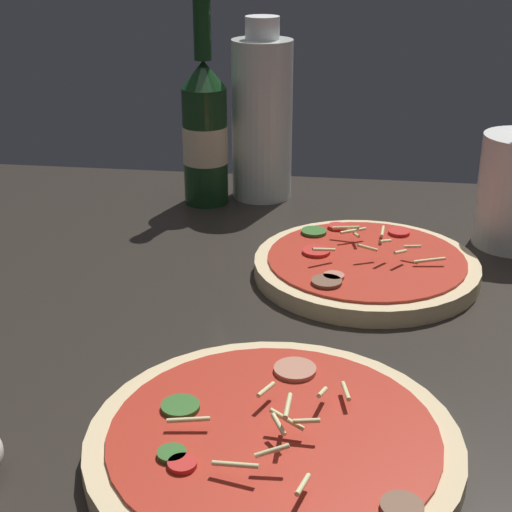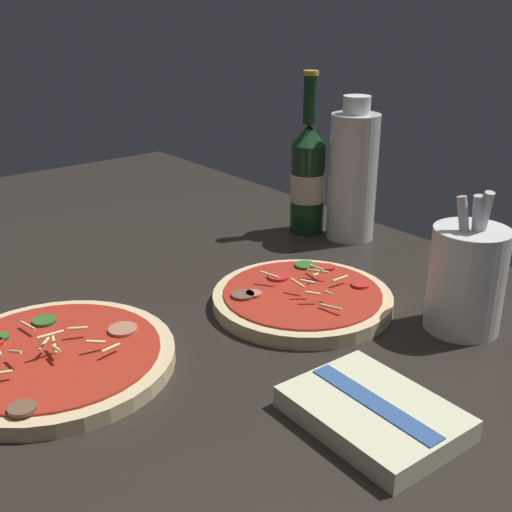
{
  "view_description": "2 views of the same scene",
  "coord_description": "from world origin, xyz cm",
  "px_view_note": "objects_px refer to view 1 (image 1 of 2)",
  "views": [
    {
      "loc": [
        14.15,
        -70.02,
        39.16
      ],
      "look_at": [
        4.19,
        2.82,
        7.25
      ],
      "focal_mm": 55.0,
      "sensor_mm": 36.0,
      "label": 1
    },
    {
      "loc": [
        73.34,
        -45.41,
        42.2
      ],
      "look_at": [
        7.94,
        7.88,
        8.12
      ],
      "focal_mm": 45.0,
      "sensor_mm": 36.0,
      "label": 2
    }
  ],
  "objects_px": {
    "oil_bottle": "(262,117)",
    "pizza_far": "(366,266)",
    "pizza_near": "(274,444)",
    "beer_bottle": "(205,130)"
  },
  "relations": [
    {
      "from": "oil_bottle",
      "to": "pizza_far",
      "type": "bearing_deg",
      "value": -59.64
    },
    {
      "from": "beer_bottle",
      "to": "oil_bottle",
      "type": "distance_m",
      "value": 0.08
    },
    {
      "from": "pizza_near",
      "to": "oil_bottle",
      "type": "bearing_deg",
      "value": 98.22
    },
    {
      "from": "pizza_far",
      "to": "oil_bottle",
      "type": "distance_m",
      "value": 0.31
    },
    {
      "from": "pizza_near",
      "to": "oil_bottle",
      "type": "relative_size",
      "value": 1.12
    },
    {
      "from": "pizza_near",
      "to": "oil_bottle",
      "type": "distance_m",
      "value": 0.6
    },
    {
      "from": "pizza_far",
      "to": "beer_bottle",
      "type": "bearing_deg",
      "value": 135.6
    },
    {
      "from": "pizza_far",
      "to": "oil_bottle",
      "type": "xyz_separation_m",
      "value": [
        -0.15,
        0.25,
        0.1
      ]
    },
    {
      "from": "pizza_near",
      "to": "beer_bottle",
      "type": "xyz_separation_m",
      "value": [
        -0.16,
        0.55,
        0.09
      ]
    },
    {
      "from": "beer_bottle",
      "to": "pizza_near",
      "type": "bearing_deg",
      "value": -73.95
    }
  ]
}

